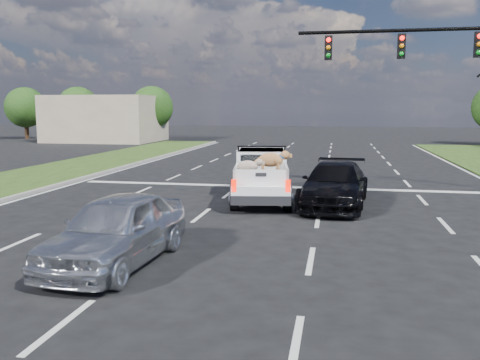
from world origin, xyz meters
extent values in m
plane|color=black|center=(0.00, 0.00, 0.00)|extent=(160.00, 160.00, 0.00)
cube|color=silver|center=(-5.25, 6.00, 0.01)|extent=(0.12, 60.00, 0.01)
cube|color=silver|center=(-1.75, 6.00, 0.01)|extent=(0.12, 60.00, 0.01)
cube|color=silver|center=(1.75, 6.00, 0.01)|extent=(0.12, 60.00, 0.01)
cube|color=silver|center=(5.25, 6.00, 0.01)|extent=(0.12, 60.00, 0.01)
cube|color=silver|center=(-8.80, 6.00, 0.01)|extent=(0.15, 60.00, 0.01)
cube|color=silver|center=(0.00, 10.00, 0.01)|extent=(17.00, 0.45, 0.01)
cube|color=gray|center=(-9.05, 6.00, 0.07)|extent=(0.15, 60.00, 0.14)
cylinder|color=black|center=(5.10, 10.50, 6.20)|extent=(9.00, 0.14, 0.14)
cube|color=black|center=(7.40, 10.50, 5.60)|extent=(0.30, 0.18, 0.95)
sphere|color=#ED0D07|center=(7.40, 10.39, 5.90)|extent=(0.18, 0.18, 0.18)
cube|color=black|center=(4.60, 10.50, 5.60)|extent=(0.30, 0.18, 0.95)
sphere|color=#ED0D07|center=(4.60, 10.39, 5.90)|extent=(0.18, 0.18, 0.18)
cube|color=black|center=(1.80, 10.50, 5.60)|extent=(0.30, 0.18, 0.95)
sphere|color=#ED0D07|center=(1.80, 10.39, 5.90)|extent=(0.18, 0.18, 0.18)
cube|color=#B6A78B|center=(-20.00, 36.00, 2.20)|extent=(10.00, 8.00, 4.40)
cylinder|color=#332114|center=(-30.00, 38.00, 1.08)|extent=(0.44, 0.44, 2.16)
sphere|color=#183A0F|center=(-30.00, 38.00, 3.30)|extent=(4.20, 4.20, 4.20)
cylinder|color=#332114|center=(-24.00, 38.00, 1.08)|extent=(0.44, 0.44, 2.16)
sphere|color=#183A0F|center=(-24.00, 38.00, 3.30)|extent=(4.20, 4.20, 4.20)
cylinder|color=#332114|center=(-16.00, 38.00, 1.08)|extent=(0.44, 0.44, 2.16)
sphere|color=#183A0F|center=(-16.00, 38.00, 3.30)|extent=(4.20, 4.20, 4.20)
cylinder|color=black|center=(-0.90, 4.91, 0.36)|extent=(0.37, 0.76, 0.72)
cylinder|color=black|center=(0.75, 5.14, 0.36)|extent=(0.37, 0.76, 0.72)
cylinder|color=black|center=(-1.39, 8.40, 0.36)|extent=(0.37, 0.76, 0.72)
cylinder|color=black|center=(0.25, 8.63, 0.36)|extent=(0.37, 0.76, 0.72)
cube|color=white|center=(-0.33, 6.82, 0.63)|extent=(2.50, 5.26, 0.50)
cube|color=white|center=(-0.50, 8.00, 1.29)|extent=(2.05, 2.42, 0.82)
cube|color=black|center=(-0.34, 6.92, 1.32)|extent=(1.47, 0.24, 0.59)
cylinder|color=black|center=(-0.36, 7.05, 1.89)|extent=(1.71, 0.29, 0.05)
cube|color=black|center=(-0.17, 5.71, 0.85)|extent=(2.02, 2.65, 0.06)
cube|color=white|center=(-0.98, 5.59, 1.13)|extent=(0.42, 2.42, 0.50)
cube|color=white|center=(0.63, 5.82, 1.13)|extent=(0.42, 2.42, 0.50)
cube|color=white|center=(-0.01, 4.54, 1.13)|extent=(1.69, 0.31, 0.50)
cube|color=red|center=(-0.78, 4.23, 0.91)|extent=(0.16, 0.08, 0.38)
cube|color=red|center=(0.82, 4.45, 0.91)|extent=(0.16, 0.08, 0.38)
cube|color=black|center=(0.01, 4.41, 0.46)|extent=(1.85, 0.54, 0.29)
imported|color=silver|center=(-2.20, -0.98, 0.74)|extent=(2.02, 4.43, 1.47)
imported|color=black|center=(2.20, 6.30, 0.72)|extent=(2.48, 5.12, 1.43)
camera|label=1|loc=(2.23, -10.57, 3.22)|focal=38.00mm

